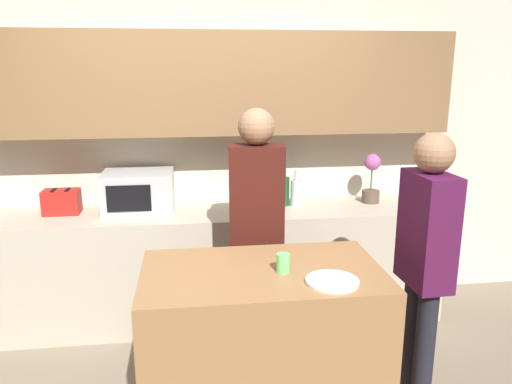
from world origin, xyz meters
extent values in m
cube|color=beige|center=(0.00, 1.74, 1.35)|extent=(6.40, 0.08, 2.70)
cube|color=olive|center=(0.00, 1.54, 1.83)|extent=(3.74, 0.32, 0.75)
cube|color=#B7AD99|center=(0.00, 1.39, 0.44)|extent=(3.60, 0.62, 0.89)
cube|color=#996B42|center=(0.24, 0.10, 0.47)|extent=(1.24, 0.73, 0.94)
cube|color=#B7BABC|center=(-0.51, 1.45, 1.04)|extent=(0.52, 0.38, 0.30)
cube|color=black|center=(-0.56, 1.26, 1.04)|extent=(0.31, 0.01, 0.19)
cube|color=#B21E19|center=(-1.07, 1.45, 0.98)|extent=(0.26, 0.16, 0.18)
cube|color=black|center=(-1.12, 1.45, 1.07)|extent=(0.02, 0.11, 0.01)
cube|color=black|center=(-1.02, 1.45, 1.07)|extent=(0.02, 0.11, 0.01)
cylinder|color=brown|center=(1.31, 1.45, 0.94)|extent=(0.14, 0.14, 0.10)
cylinder|color=#38662D|center=(1.31, 1.45, 1.08)|extent=(0.01, 0.01, 0.18)
sphere|color=#B25199|center=(1.31, 1.45, 1.22)|extent=(0.13, 0.13, 0.13)
cylinder|color=maroon|center=(0.33, 1.32, 0.99)|extent=(0.09, 0.09, 0.21)
cylinder|color=maroon|center=(0.33, 1.32, 1.13)|extent=(0.03, 0.03, 0.08)
cylinder|color=black|center=(0.44, 1.39, 0.98)|extent=(0.08, 0.08, 0.20)
cylinder|color=black|center=(0.44, 1.39, 1.12)|extent=(0.03, 0.03, 0.08)
cylinder|color=#472814|center=(0.51, 1.39, 0.97)|extent=(0.08, 0.08, 0.17)
cylinder|color=#472814|center=(0.51, 1.39, 1.09)|extent=(0.03, 0.03, 0.07)
cylinder|color=#194723|center=(0.60, 1.47, 1.00)|extent=(0.09, 0.09, 0.22)
cylinder|color=#194723|center=(0.60, 1.47, 1.15)|extent=(0.03, 0.03, 0.09)
cylinder|color=silver|center=(0.69, 1.42, 0.99)|extent=(0.09, 0.09, 0.21)
cylinder|color=silver|center=(0.69, 1.42, 1.13)|extent=(0.03, 0.03, 0.08)
cylinder|color=white|center=(0.55, -0.10, 0.94)|extent=(0.26, 0.26, 0.01)
cylinder|color=#72E679|center=(0.34, 0.06, 0.98)|extent=(0.07, 0.07, 0.10)
cylinder|color=black|center=(1.14, 0.06, 0.39)|extent=(0.11, 0.11, 0.79)
cylinder|color=black|center=(1.13, 0.22, 0.39)|extent=(0.11, 0.11, 0.79)
cube|color=#48143A|center=(1.14, 0.14, 1.10)|extent=(0.21, 0.35, 0.62)
sphere|color=#9E7051|center=(1.14, 0.14, 1.52)|extent=(0.21, 0.21, 0.21)
cylinder|color=black|center=(0.37, 0.71, 0.41)|extent=(0.11, 0.11, 0.83)
cylinder|color=black|center=(0.21, 0.73, 0.41)|extent=(0.11, 0.11, 0.83)
cube|color=#421611|center=(0.29, 0.72, 1.16)|extent=(0.35, 0.22, 0.66)
sphere|color=#9E7051|center=(0.29, 0.72, 1.60)|extent=(0.22, 0.22, 0.22)
camera|label=1|loc=(-0.11, -2.26, 1.96)|focal=35.00mm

